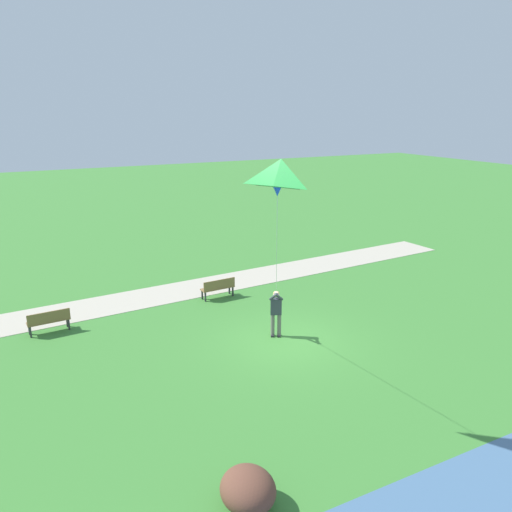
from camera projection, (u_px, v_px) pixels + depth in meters
ground_plane at (285, 341)px, 18.38m from camera, size 120.00×120.00×0.00m
walkway_path at (172, 293)px, 23.18m from camera, size 4.49×32.09×0.02m
person_kite_flyer at (276, 309)px, 18.49m from camera, size 0.62×0.52×1.83m
flying_kite at (280, 179)px, 12.02m from camera, size 4.87×2.80×5.13m
park_bench_near_walkway at (218, 287)px, 22.41m from camera, size 0.54×1.53×0.88m
park_bench_far_walkway at (49, 320)px, 18.93m from camera, size 0.54×1.53×0.88m
lakeside_shrub at (248, 490)px, 10.62m from camera, size 1.28×1.15×0.86m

